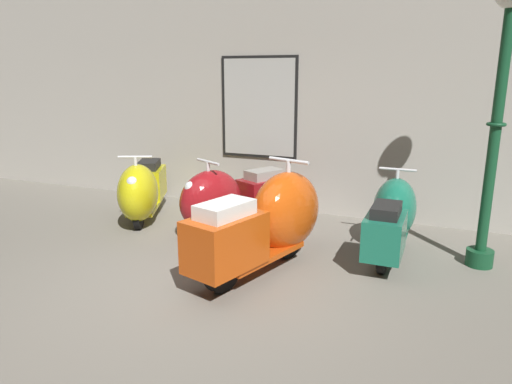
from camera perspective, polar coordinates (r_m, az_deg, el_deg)
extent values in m
plane|color=slate|center=(4.52, -10.51, -12.55)|extent=(60.00, 60.00, 0.00)
cube|color=#ADA89E|center=(6.98, 3.41, 13.12)|extent=(18.00, 0.20, 3.77)
cube|color=black|center=(7.01, 0.37, 10.29)|extent=(1.19, 0.03, 1.49)
cube|color=#B2B2AD|center=(6.99, 0.32, 10.28)|extent=(1.11, 0.01, 1.41)
cylinder|color=black|center=(6.41, -14.19, -2.67)|extent=(0.24, 0.40, 0.40)
cylinder|color=silver|center=(6.41, -14.19, -2.67)|extent=(0.16, 0.20, 0.18)
cylinder|color=black|center=(7.31, -12.70, -0.51)|extent=(0.24, 0.40, 0.40)
cylinder|color=silver|center=(7.31, -12.70, -0.51)|extent=(0.16, 0.20, 0.18)
cube|color=gold|center=(6.86, -13.38, -1.68)|extent=(0.72, 1.01, 0.05)
ellipsoid|color=gold|center=(6.38, -14.25, -0.09)|extent=(0.82, 0.98, 0.76)
cube|color=gold|center=(7.22, -12.85, 1.10)|extent=(0.64, 0.78, 0.44)
cube|color=black|center=(7.16, -12.97, 3.28)|extent=(0.45, 0.55, 0.12)
sphere|color=silver|center=(6.07, -14.90, 1.16)|extent=(0.15, 0.15, 0.15)
cylinder|color=silver|center=(6.28, -14.50, 2.93)|extent=(0.04, 0.04, 0.28)
cylinder|color=silver|center=(6.25, -14.58, 4.18)|extent=(0.41, 0.21, 0.03)
cylinder|color=black|center=(5.87, -5.88, -3.87)|extent=(0.26, 0.39, 0.40)
cylinder|color=silver|center=(5.87, -5.88, -3.87)|extent=(0.17, 0.21, 0.18)
cylinder|color=black|center=(6.42, 1.26, -2.18)|extent=(0.26, 0.39, 0.40)
cylinder|color=silver|center=(6.42, 1.26, -2.18)|extent=(0.17, 0.21, 0.18)
cube|color=maroon|center=(6.14, -2.14, -3.17)|extent=(0.78, 1.02, 0.05)
ellipsoid|color=maroon|center=(5.81, -5.53, -1.06)|extent=(0.87, 1.00, 0.77)
cube|color=maroon|center=(6.34, 0.99, -0.31)|extent=(0.68, 0.80, 0.45)
cube|color=gray|center=(6.27, 1.00, 2.20)|extent=(0.48, 0.56, 0.12)
sphere|color=silver|center=(5.61, -7.99, 0.54)|extent=(0.15, 0.15, 0.15)
cylinder|color=silver|center=(5.71, -5.87, 2.31)|extent=(0.04, 0.04, 0.28)
cylinder|color=silver|center=(5.68, -5.91, 3.70)|extent=(0.41, 0.24, 0.03)
cube|color=silver|center=(5.62, -4.04, -2.10)|extent=(0.33, 0.60, 0.02)
cylinder|color=black|center=(5.28, 4.00, -5.61)|extent=(0.22, 0.47, 0.46)
cylinder|color=silver|center=(5.28, 4.00, -5.61)|extent=(0.17, 0.23, 0.21)
cylinder|color=black|center=(4.48, -4.10, -9.31)|extent=(0.22, 0.47, 0.46)
cylinder|color=silver|center=(4.48, -4.10, -9.31)|extent=(0.17, 0.23, 0.21)
cube|color=#C6470F|center=(4.87, 0.29, -7.58)|extent=(0.71, 1.16, 0.06)
ellipsoid|color=#C6470F|center=(5.13, 3.69, -2.35)|extent=(0.85, 1.10, 0.87)
cube|color=#C6470F|center=(4.42, -3.75, -6.13)|extent=(0.67, 0.88, 0.50)
cube|color=silver|center=(4.32, -3.82, -2.14)|extent=(0.47, 0.62, 0.14)
sphere|color=silver|center=(5.33, 5.73, 0.91)|extent=(0.17, 0.17, 0.17)
cylinder|color=silver|center=(5.06, 3.99, 2.09)|extent=(0.05, 0.05, 0.32)
cylinder|color=silver|center=(5.03, 4.02, 3.88)|extent=(0.49, 0.18, 0.04)
cube|color=silver|center=(5.31, 1.10, -2.38)|extent=(0.24, 0.74, 0.03)
cylinder|color=black|center=(5.91, 16.46, -4.37)|extent=(0.08, 0.38, 0.38)
cylinder|color=silver|center=(5.91, 16.46, -4.37)|extent=(0.09, 0.17, 0.17)
cylinder|color=black|center=(5.05, 15.24, -7.47)|extent=(0.08, 0.38, 0.38)
cylinder|color=silver|center=(5.05, 15.24, -7.47)|extent=(0.09, 0.17, 0.17)
cube|color=#196B51|center=(5.49, 15.89, -5.99)|extent=(0.36, 0.92, 0.05)
ellipsoid|color=#196B51|center=(5.78, 16.60, -1.94)|extent=(0.51, 0.81, 0.73)
cube|color=#196B51|center=(5.02, 15.46, -5.08)|extent=(0.39, 0.66, 0.42)
cube|color=black|center=(4.94, 15.66, -2.14)|extent=(0.28, 0.46, 0.12)
sphere|color=silver|center=(5.99, 17.03, 0.57)|extent=(0.14, 0.14, 0.14)
cylinder|color=silver|center=(5.73, 16.87, 1.35)|extent=(0.04, 0.04, 0.27)
cylinder|color=silver|center=(5.70, 16.96, 2.66)|extent=(0.42, 0.04, 0.03)
cube|color=silver|center=(5.82, 14.18, -2.16)|extent=(0.02, 0.64, 0.02)
cylinder|color=#144728|center=(5.64, 25.66, -7.24)|extent=(0.28, 0.28, 0.18)
cylinder|color=#144728|center=(5.33, 27.18, 6.07)|extent=(0.11, 0.11, 2.45)
torus|color=#144728|center=(5.32, 27.33, 7.37)|extent=(0.19, 0.19, 0.04)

